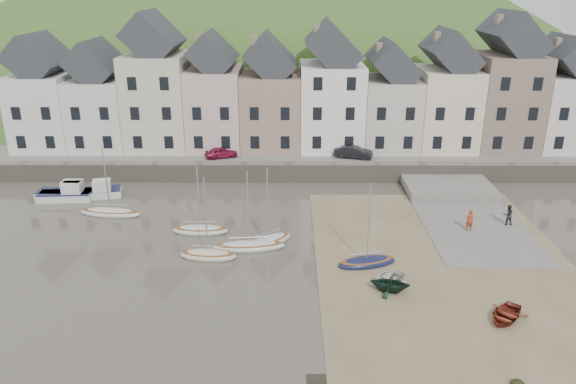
{
  "coord_description": "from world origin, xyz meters",
  "views": [
    {
      "loc": [
        0.17,
        -34.78,
        18.61
      ],
      "look_at": [
        0.0,
        6.0,
        3.0
      ],
      "focal_mm": 34.52,
      "sensor_mm": 36.0,
      "label": 1
    }
  ],
  "objects_px": {
    "rowboat_green": "(390,283)",
    "rowboat_red": "(505,315)",
    "car_left": "(221,152)",
    "car_right": "(353,152)",
    "person_red": "(469,220)",
    "rowboat_white": "(385,279)",
    "person_dark": "(508,215)",
    "sailboat_0": "(110,212)"
  },
  "relations": [
    {
      "from": "rowboat_green",
      "to": "car_left",
      "type": "bearing_deg",
      "value": -137.06
    },
    {
      "from": "car_right",
      "to": "rowboat_red",
      "type": "bearing_deg",
      "value": -151.15
    },
    {
      "from": "person_red",
      "to": "car_right",
      "type": "height_order",
      "value": "car_right"
    },
    {
      "from": "rowboat_white",
      "to": "car_left",
      "type": "xyz_separation_m",
      "value": [
        -13.3,
        22.49,
        1.81
      ]
    },
    {
      "from": "person_red",
      "to": "car_left",
      "type": "height_order",
      "value": "car_left"
    },
    {
      "from": "rowboat_green",
      "to": "car_right",
      "type": "height_order",
      "value": "car_right"
    },
    {
      "from": "rowboat_green",
      "to": "rowboat_red",
      "type": "bearing_deg",
      "value": 77.23
    },
    {
      "from": "rowboat_red",
      "to": "car_left",
      "type": "relative_size",
      "value": 0.9
    },
    {
      "from": "car_left",
      "to": "person_dark",
      "type": "bearing_deg",
      "value": -137.48
    },
    {
      "from": "sailboat_0",
      "to": "car_left",
      "type": "distance_m",
      "value": 14.02
    },
    {
      "from": "rowboat_red",
      "to": "car_left",
      "type": "bearing_deg",
      "value": 165.94
    },
    {
      "from": "sailboat_0",
      "to": "rowboat_green",
      "type": "xyz_separation_m",
      "value": [
        21.62,
        -12.39,
        0.45
      ]
    },
    {
      "from": "person_dark",
      "to": "rowboat_green",
      "type": "bearing_deg",
      "value": 40.98
    },
    {
      "from": "sailboat_0",
      "to": "person_dark",
      "type": "distance_m",
      "value": 32.92
    },
    {
      "from": "person_red",
      "to": "rowboat_red",
      "type": "bearing_deg",
      "value": 67.51
    },
    {
      "from": "rowboat_red",
      "to": "person_red",
      "type": "bearing_deg",
      "value": 122.43
    },
    {
      "from": "rowboat_red",
      "to": "rowboat_green",
      "type": "bearing_deg",
      "value": -166.56
    },
    {
      "from": "rowboat_red",
      "to": "car_left",
      "type": "xyz_separation_m",
      "value": [
        -19.64,
        26.64,
        1.79
      ]
    },
    {
      "from": "rowboat_white",
      "to": "person_dark",
      "type": "xyz_separation_m",
      "value": [
        11.33,
        9.25,
        0.61
      ]
    },
    {
      "from": "car_right",
      "to": "person_dark",
      "type": "bearing_deg",
      "value": -124.1
    },
    {
      "from": "rowboat_green",
      "to": "rowboat_red",
      "type": "height_order",
      "value": "rowboat_green"
    },
    {
      "from": "sailboat_0",
      "to": "person_red",
      "type": "xyz_separation_m",
      "value": [
        29.39,
        -3.2,
        0.75
      ]
    },
    {
      "from": "person_red",
      "to": "car_left",
      "type": "distance_m",
      "value": 25.63
    },
    {
      "from": "rowboat_green",
      "to": "person_dark",
      "type": "relative_size",
      "value": 1.47
    },
    {
      "from": "rowboat_green",
      "to": "person_dark",
      "type": "bearing_deg",
      "value": 145.99
    },
    {
      "from": "rowboat_green",
      "to": "car_left",
      "type": "height_order",
      "value": "car_left"
    },
    {
      "from": "rowboat_green",
      "to": "car_right",
      "type": "distance_m",
      "value": 23.63
    },
    {
      "from": "person_dark",
      "to": "car_right",
      "type": "bearing_deg",
      "value": -51.68
    },
    {
      "from": "sailboat_0",
      "to": "car_left",
      "type": "xyz_separation_m",
      "value": [
        8.22,
        11.2,
        1.9
      ]
    },
    {
      "from": "rowboat_green",
      "to": "car_left",
      "type": "relative_size",
      "value": 0.75
    },
    {
      "from": "rowboat_white",
      "to": "car_right",
      "type": "height_order",
      "value": "car_right"
    },
    {
      "from": "car_left",
      "to": "sailboat_0",
      "type": "bearing_deg",
      "value": 124.5
    },
    {
      "from": "sailboat_0",
      "to": "person_dark",
      "type": "xyz_separation_m",
      "value": [
        32.85,
        -2.05,
        0.71
      ]
    },
    {
      "from": "rowboat_white",
      "to": "car_right",
      "type": "bearing_deg",
      "value": 143.53
    },
    {
      "from": "rowboat_white",
      "to": "sailboat_0",
      "type": "bearing_deg",
      "value": -153.61
    },
    {
      "from": "rowboat_green",
      "to": "rowboat_red",
      "type": "relative_size",
      "value": 0.84
    },
    {
      "from": "rowboat_red",
      "to": "person_red",
      "type": "xyz_separation_m",
      "value": [
        1.53,
        12.25,
        0.64
      ]
    },
    {
      "from": "car_left",
      "to": "person_red",
      "type": "bearing_deg",
      "value": -143.42
    },
    {
      "from": "rowboat_red",
      "to": "person_dark",
      "type": "height_order",
      "value": "person_dark"
    },
    {
      "from": "rowboat_red",
      "to": "person_red",
      "type": "relative_size",
      "value": 1.67
    },
    {
      "from": "rowboat_white",
      "to": "person_dark",
      "type": "distance_m",
      "value": 14.64
    },
    {
      "from": "car_left",
      "to": "car_right",
      "type": "bearing_deg",
      "value": -109.21
    }
  ]
}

